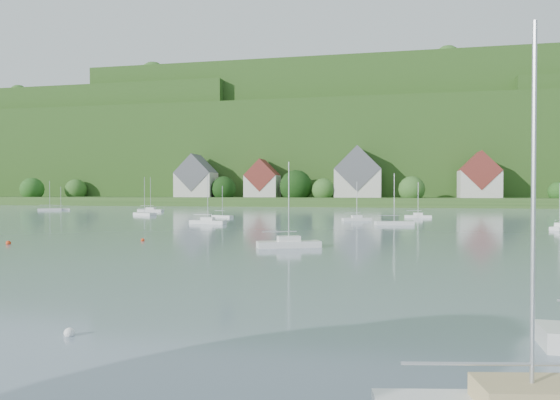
% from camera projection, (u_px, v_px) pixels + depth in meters
% --- Properties ---
extents(far_shore_strip, '(600.00, 60.00, 3.00)m').
position_uv_depth(far_shore_strip, '(347.00, 201.00, 196.85)').
color(far_shore_strip, '#2A4E1D').
rests_on(far_shore_strip, ground).
extents(forested_ridge, '(620.00, 181.22, 69.89)m').
position_uv_depth(forested_ridge, '(359.00, 156.00, 263.48)').
color(forested_ridge, '#1C3B13').
rests_on(forested_ridge, ground).
extents(village_building_0, '(14.00, 10.40, 16.00)m').
position_uv_depth(village_building_0, '(196.00, 180.00, 195.36)').
color(village_building_0, beige).
rests_on(village_building_0, far_shore_strip).
extents(village_building_1, '(12.00, 9.36, 14.00)m').
position_uv_depth(village_building_1, '(262.00, 181.00, 192.17)').
color(village_building_1, beige).
rests_on(village_building_1, far_shore_strip).
extents(village_building_2, '(16.00, 11.44, 18.00)m').
position_uv_depth(village_building_2, '(358.00, 177.00, 183.93)').
color(village_building_2, beige).
rests_on(village_building_2, far_shore_strip).
extents(village_building_3, '(13.00, 10.40, 15.50)m').
position_uv_depth(village_building_3, '(479.00, 178.00, 173.72)').
color(village_building_3, beige).
rests_on(village_building_3, far_shore_strip).
extents(near_sailboat_3, '(6.10, 3.93, 8.02)m').
position_uv_depth(near_sailboat_3, '(289.00, 243.00, 48.91)').
color(near_sailboat_3, white).
rests_on(near_sailboat_3, ground).
extents(mooring_buoy_1, '(0.39, 0.39, 0.39)m').
position_uv_depth(mooring_buoy_1, '(69.00, 336.00, 19.09)').
color(mooring_buoy_1, white).
rests_on(mooring_buoy_1, ground).
extents(mooring_buoy_3, '(0.40, 0.40, 0.40)m').
position_uv_depth(mooring_buoy_3, '(143.00, 241.00, 55.16)').
color(mooring_buoy_3, red).
rests_on(mooring_buoy_3, ground).
extents(mooring_buoy_5, '(0.49, 0.49, 0.49)m').
position_uv_depth(mooring_buoy_5, '(8.00, 244.00, 51.66)').
color(mooring_buoy_5, red).
rests_on(mooring_buoy_5, ground).
extents(far_sailboat_cluster, '(182.07, 66.15, 8.71)m').
position_uv_depth(far_sailboat_cluster, '(443.00, 215.00, 105.96)').
color(far_sailboat_cluster, white).
rests_on(far_sailboat_cluster, ground).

